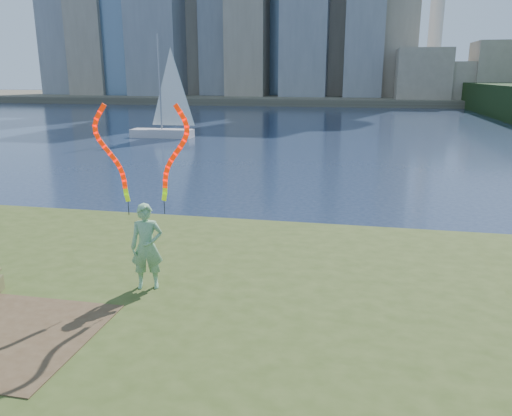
# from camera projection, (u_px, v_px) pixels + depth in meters

# --- Properties ---
(ground) EXTENTS (320.00, 320.00, 0.00)m
(ground) POSITION_uv_depth(u_px,v_px,m) (183.00, 308.00, 11.60)
(ground) COLOR #18253D
(ground) RESTS_ON ground
(grassy_knoll) EXTENTS (20.00, 18.00, 0.80)m
(grassy_knoll) POSITION_uv_depth(u_px,v_px,m) (141.00, 346.00, 9.34)
(grassy_knoll) COLOR #364518
(grassy_knoll) RESTS_ON ground
(dirt_patch) EXTENTS (3.20, 3.00, 0.02)m
(dirt_patch) POSITION_uv_depth(u_px,v_px,m) (2.00, 335.00, 8.79)
(dirt_patch) COLOR #47331E
(dirt_patch) RESTS_ON grassy_knoll
(far_shore) EXTENTS (320.00, 40.00, 1.20)m
(far_shore) POSITION_uv_depth(u_px,v_px,m) (341.00, 98.00, 101.33)
(far_shore) COLOR #484334
(far_shore) RESTS_ON ground
(woman_with_ribbons) EXTENTS (2.05, 0.77, 4.21)m
(woman_with_ribbons) POSITION_uv_depth(u_px,v_px,m) (146.00, 225.00, 10.47)
(woman_with_ribbons) COLOR #1A7121
(woman_with_ribbons) RESTS_ON grassy_knoll
(sailboat) EXTENTS (5.64, 1.73, 8.56)m
(sailboat) POSITION_uv_depth(u_px,v_px,m) (165.00, 120.00, 42.65)
(sailboat) COLOR beige
(sailboat) RESTS_ON ground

